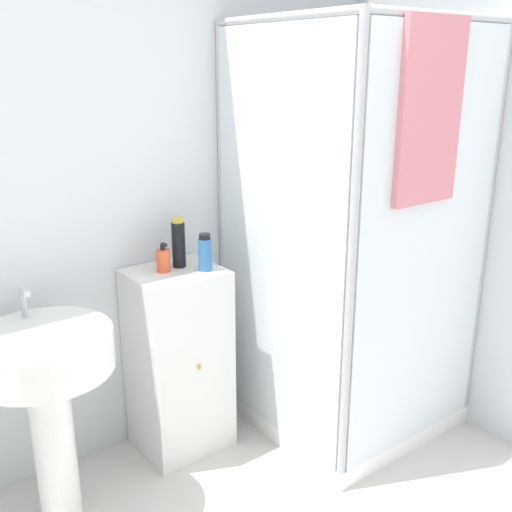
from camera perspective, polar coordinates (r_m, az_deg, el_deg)
wall_back at (r=2.65m, az=-17.78°, el=5.47°), size 6.40×0.06×2.50m
shower_enclosure at (r=3.00m, az=8.78°, el=-6.83°), size 0.92×0.95×1.97m
vanity_cabinet at (r=2.88m, az=-7.38°, el=-9.84°), size 0.40×0.38×0.89m
sink at (r=2.46m, az=-19.32°, el=-11.19°), size 0.52×0.52×0.96m
soap_dispenser at (r=2.69m, az=-8.84°, el=-0.38°), size 0.06×0.06×0.13m
shampoo_bottle_tall_black at (r=2.72m, az=-7.39°, el=1.24°), size 0.06×0.06×0.23m
shampoo_bottle_blue at (r=2.67m, az=-4.88°, el=0.31°), size 0.06×0.06×0.17m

